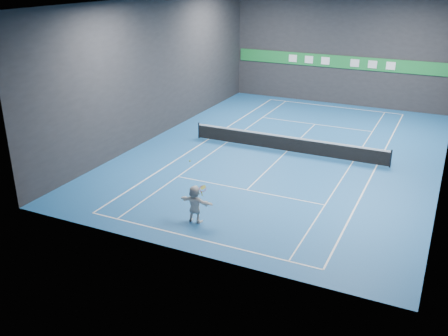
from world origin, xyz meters
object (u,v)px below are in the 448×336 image
at_px(player, 195,204).
at_px(tennis_net, 287,143).
at_px(tennis_ball, 190,161).
at_px(tennis_racket, 203,189).

xyz_separation_m(player, tennis_net, (0.77, 10.55, -0.34)).
bearing_deg(tennis_net, player, -94.15).
xyz_separation_m(tennis_ball, tennis_net, (1.06, 10.39, -2.28)).
bearing_deg(tennis_net, tennis_ball, -95.82).
distance_m(player, tennis_net, 10.59).
relative_size(player, tennis_net, 0.14).
distance_m(player, tennis_ball, 1.97).
height_order(tennis_ball, tennis_net, tennis_ball).
height_order(tennis_net, tennis_racket, tennis_racket).
relative_size(player, tennis_racket, 3.34).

